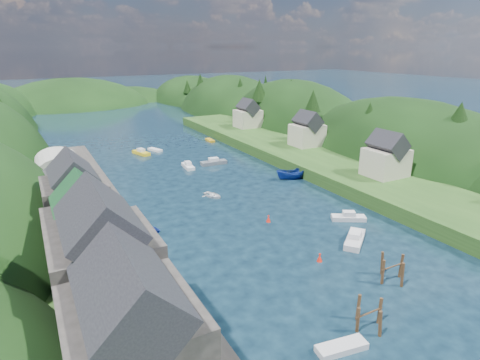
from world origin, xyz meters
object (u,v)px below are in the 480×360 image
piling_cluster_far (392,271)px  channel_buoy_near (320,258)px  channel_buoy_far (268,219)px  piling_cluster_near (369,318)px

piling_cluster_far → channel_buoy_near: (-4.40, 7.09, -0.68)m
piling_cluster_far → channel_buoy_far: bearing=100.4°
piling_cluster_near → channel_buoy_far: (4.53, 24.61, -0.58)m
piling_cluster_near → piling_cluster_far: bearing=29.5°
channel_buoy_near → piling_cluster_near: bearing=-107.9°
piling_cluster_near → channel_buoy_far: piling_cluster_near is taller
piling_cluster_far → piling_cluster_near: bearing=-150.5°
piling_cluster_near → channel_buoy_near: size_ratio=3.00×
channel_buoy_near → channel_buoy_far: (0.73, 12.87, 0.00)m
channel_buoy_near → piling_cluster_far: bearing=-58.1°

